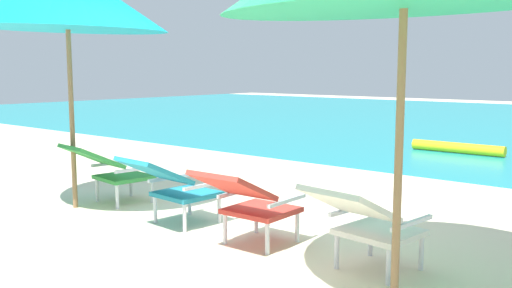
{
  "coord_description": "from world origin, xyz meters",
  "views": [
    {
      "loc": [
        3.37,
        -3.44,
        1.44
      ],
      "look_at": [
        0.0,
        0.57,
        0.75
      ],
      "focal_mm": 39.53,
      "sensor_mm": 36.0,
      "label": 1
    }
  ],
  "objects_px": {
    "swim_buoy": "(457,148)",
    "lounge_chair_near_left": "(172,184)",
    "lounge_chair_far_left": "(109,168)",
    "lounge_chair_near_right": "(248,200)",
    "lounge_chair_far_right": "(366,220)"
  },
  "relations": [
    {
      "from": "swim_buoy",
      "to": "lounge_chair_far_left",
      "type": "bearing_deg",
      "value": -103.33
    },
    {
      "from": "swim_buoy",
      "to": "lounge_chair_far_right",
      "type": "xyz_separation_m",
      "value": [
        1.68,
        -6.26,
        0.31
      ]
    },
    {
      "from": "lounge_chair_far_left",
      "to": "lounge_chair_near_right",
      "type": "bearing_deg",
      "value": -4.51
    },
    {
      "from": "swim_buoy",
      "to": "lounge_chair_near_left",
      "type": "relative_size",
      "value": 1.76
    },
    {
      "from": "lounge_chair_near_right",
      "to": "swim_buoy",
      "type": "bearing_deg",
      "value": 95.89
    },
    {
      "from": "lounge_chair_far_left",
      "to": "lounge_chair_near_left",
      "type": "bearing_deg",
      "value": -6.62
    },
    {
      "from": "lounge_chair_far_left",
      "to": "lounge_chair_near_right",
      "type": "height_order",
      "value": "same"
    },
    {
      "from": "swim_buoy",
      "to": "lounge_chair_near_left",
      "type": "height_order",
      "value": "lounge_chair_near_left"
    },
    {
      "from": "swim_buoy",
      "to": "lounge_chair_near_left",
      "type": "distance_m",
      "value": 6.3
    },
    {
      "from": "lounge_chair_far_right",
      "to": "swim_buoy",
      "type": "bearing_deg",
      "value": 105.04
    },
    {
      "from": "lounge_chair_far_left",
      "to": "lounge_chair_far_right",
      "type": "xyz_separation_m",
      "value": [
        3.14,
        -0.11,
        0.0
      ]
    },
    {
      "from": "lounge_chair_near_left",
      "to": "lounge_chair_near_right",
      "type": "xyz_separation_m",
      "value": [
        0.96,
        -0.03,
        0.0
      ]
    },
    {
      "from": "lounge_chair_near_right",
      "to": "lounge_chair_far_right",
      "type": "height_order",
      "value": "same"
    },
    {
      "from": "swim_buoy",
      "to": "lounge_chair_near_right",
      "type": "bearing_deg",
      "value": -84.11
    },
    {
      "from": "lounge_chair_far_left",
      "to": "lounge_chair_near_left",
      "type": "xyz_separation_m",
      "value": [
        1.15,
        -0.13,
        0.0
      ]
    }
  ]
}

